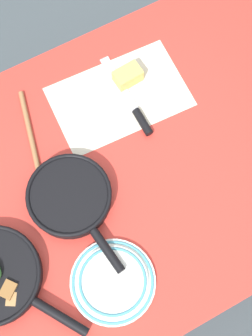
% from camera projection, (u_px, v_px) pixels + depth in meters
% --- Properties ---
extents(ground_plane, '(14.00, 14.00, 0.00)m').
position_uv_depth(ground_plane, '(126.00, 223.00, 2.03)').
color(ground_plane, '#424C51').
extents(dining_table_red, '(1.32, 0.91, 0.74)m').
position_uv_depth(dining_table_red, '(126.00, 178.00, 1.39)').
color(dining_table_red, red).
rests_on(dining_table_red, ground_plane).
extents(skillet_eggs, '(0.23, 0.36, 0.05)m').
position_uv_depth(skillet_eggs, '(71.00, 198.00, 1.27)').
color(skillet_eggs, black).
rests_on(skillet_eggs, dining_table_red).
extents(wooden_spoon, '(0.12, 0.39, 0.02)m').
position_uv_depth(wooden_spoon, '(38.00, 167.00, 1.32)').
color(wooden_spoon, '#996B42').
rests_on(wooden_spoon, dining_table_red).
extents(parchment_sheet, '(0.41, 0.27, 0.00)m').
position_uv_depth(parchment_sheet, '(119.00, 97.00, 1.39)').
color(parchment_sheet, silver).
rests_on(parchment_sheet, dining_table_red).
extents(grater_knife, '(0.03, 0.29, 0.02)m').
position_uv_depth(grater_knife, '(133.00, 106.00, 1.37)').
color(grater_knife, silver).
rests_on(grater_knife, dining_table_red).
extents(cheese_block, '(0.08, 0.06, 0.05)m').
position_uv_depth(cheese_block, '(128.00, 76.00, 1.39)').
color(cheese_block, '#E0C15B').
rests_on(cheese_block, dining_table_red).
extents(dinner_plate_stack, '(0.22, 0.22, 0.03)m').
position_uv_depth(dinner_plate_stack, '(113.00, 282.00, 1.21)').
color(dinner_plate_stack, silver).
rests_on(dinner_plate_stack, dining_table_red).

